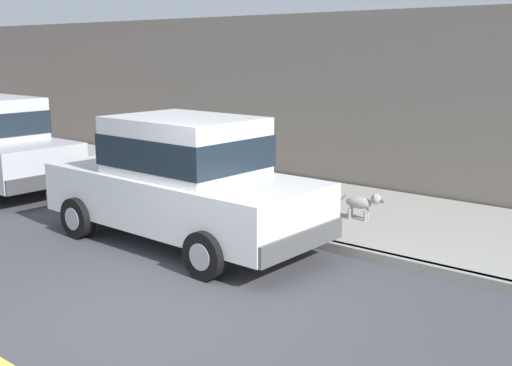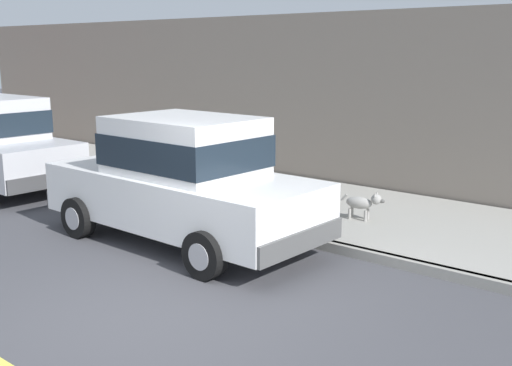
# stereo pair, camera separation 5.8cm
# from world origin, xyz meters

# --- Properties ---
(ground_plane) EXTENTS (80.00, 80.00, 0.00)m
(ground_plane) POSITION_xyz_m (0.00, 0.00, 0.00)
(ground_plane) COLOR #424247
(curb) EXTENTS (0.16, 64.00, 0.14)m
(curb) POSITION_xyz_m (3.20, 0.00, 0.07)
(curb) COLOR gray
(curb) RESTS_ON ground
(sidewalk) EXTENTS (3.60, 64.00, 0.14)m
(sidewalk) POSITION_xyz_m (5.00, 0.00, 0.07)
(sidewalk) COLOR #99968E
(sidewalk) RESTS_ON ground
(car_white_sedan) EXTENTS (2.10, 4.63, 1.92)m
(car_white_sedan) POSITION_xyz_m (2.14, 1.65, 0.98)
(car_white_sedan) COLOR white
(car_white_sedan) RESTS_ON ground
(dog_grey) EXTENTS (0.28, 0.75, 0.49)m
(dog_grey) POSITION_xyz_m (4.54, -0.06, 0.43)
(dog_grey) COLOR #999691
(dog_grey) RESTS_ON sidewalk
(building_facade) EXTENTS (0.50, 20.00, 3.63)m
(building_facade) POSITION_xyz_m (7.10, 5.44, 1.82)
(building_facade) COLOR slate
(building_facade) RESTS_ON ground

